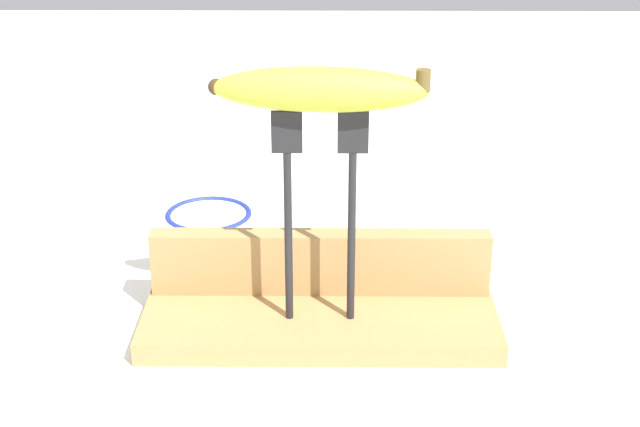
# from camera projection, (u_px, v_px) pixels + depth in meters

# --- Properties ---
(ground_plane) EXTENTS (3.00, 3.00, 0.00)m
(ground_plane) POSITION_uv_depth(u_px,v_px,m) (320.00, 334.00, 0.85)
(ground_plane) COLOR white
(wooden_board) EXTENTS (0.33, 0.11, 0.02)m
(wooden_board) POSITION_uv_depth(u_px,v_px,m) (320.00, 324.00, 0.85)
(wooden_board) COLOR #A87F4C
(wooden_board) RESTS_ON ground
(board_backstop) EXTENTS (0.32, 0.02, 0.06)m
(board_backstop) POSITION_uv_depth(u_px,v_px,m) (320.00, 262.00, 0.87)
(board_backstop) COLOR #A87F4C
(board_backstop) RESTS_ON wooden_board
(fork_stand_center) EXTENTS (0.08, 0.01, 0.19)m
(fork_stand_center) POSITION_uv_depth(u_px,v_px,m) (320.00, 200.00, 0.79)
(fork_stand_center) COLOR black
(fork_stand_center) RESTS_ON wooden_board
(banana_raised_center) EXTENTS (0.18, 0.05, 0.04)m
(banana_raised_center) POSITION_uv_depth(u_px,v_px,m) (320.00, 89.00, 0.75)
(banana_raised_center) COLOR #B2C138
(banana_raised_center) RESTS_ON fork_stand_center
(wire_coil) EXTENTS (0.10, 0.10, 0.01)m
(wire_coil) POSITION_uv_depth(u_px,v_px,m) (208.00, 212.00, 1.10)
(wire_coil) COLOR #1E2DA5
(wire_coil) RESTS_ON ground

